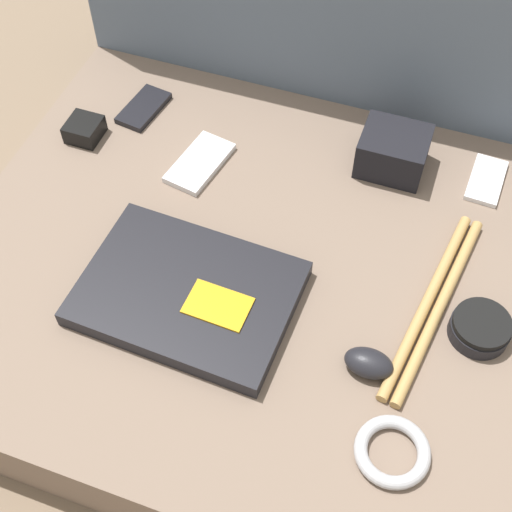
{
  "coord_description": "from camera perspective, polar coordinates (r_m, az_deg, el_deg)",
  "views": [
    {
      "loc": [
        0.21,
        -0.59,
        1.01
      ],
      "look_at": [
        0.0,
        0.0,
        0.15
      ],
      "focal_mm": 50.0,
      "sensor_mm": 36.0,
      "label": 1
    }
  ],
  "objects": [
    {
      "name": "computer_mouse",
      "position": [
        0.98,
        9.01,
        -8.46
      ],
      "size": [
        0.07,
        0.04,
        0.03
      ],
      "rotation": [
        0.0,
        0.0,
        -0.01
      ],
      "color": "black",
      "rests_on": "couch_seat"
    },
    {
      "name": "phone_small",
      "position": [
        1.21,
        -4.52,
        7.44
      ],
      "size": [
        0.09,
        0.14,
        0.01
      ],
      "rotation": [
        0.0,
        0.0,
        -0.18
      ],
      "color": "silver",
      "rests_on": "couch_seat"
    },
    {
      "name": "phone_black",
      "position": [
        1.24,
        17.94,
        5.79
      ],
      "size": [
        0.06,
        0.11,
        0.01
      ],
      "rotation": [
        0.0,
        0.0,
        -0.05
      ],
      "color": "silver",
      "rests_on": "couch_seat"
    },
    {
      "name": "couch_backrest",
      "position": [
        1.34,
        7.34,
        18.2
      ],
      "size": [
        0.93,
        0.2,
        0.46
      ],
      "color": "slate",
      "rests_on": "ground_plane"
    },
    {
      "name": "camera_pouch",
      "position": [
        1.21,
        10.92,
        8.22
      ],
      "size": [
        0.11,
        0.1,
        0.07
      ],
      "color": "black",
      "rests_on": "couch_seat"
    },
    {
      "name": "phone_silver",
      "position": [
        1.32,
        -8.98,
        11.62
      ],
      "size": [
        0.07,
        0.11,
        0.01
      ],
      "rotation": [
        0.0,
        0.0,
        -0.15
      ],
      "color": "black",
      "rests_on": "couch_seat"
    },
    {
      "name": "laptop",
      "position": [
        1.04,
        -5.46,
        -2.98
      ],
      "size": [
        0.31,
        0.23,
        0.03
      ],
      "rotation": [
        0.0,
        0.0,
        -0.04
      ],
      "color": "black",
      "rests_on": "couch_seat"
    },
    {
      "name": "ground_plane",
      "position": [
        1.19,
        0.0,
        -4.17
      ],
      "size": [
        8.0,
        8.0,
        0.0
      ],
      "primitive_type": "plane",
      "color": "#7A6651"
    },
    {
      "name": "speaker_puck",
      "position": [
        1.05,
        17.5,
        -5.52
      ],
      "size": [
        0.09,
        0.09,
        0.03
      ],
      "color": "black",
      "rests_on": "couch_seat"
    },
    {
      "name": "couch_seat",
      "position": [
        1.13,
        0.0,
        -2.48
      ],
      "size": [
        0.93,
        0.77,
        0.13
      ],
      "color": "#7A6656",
      "rests_on": "ground_plane"
    },
    {
      "name": "charger_brick",
      "position": [
        1.28,
        -13.57,
        9.82
      ],
      "size": [
        0.06,
        0.06,
        0.03
      ],
      "color": "black",
      "rests_on": "couch_seat"
    },
    {
      "name": "cable_coil",
      "position": [
        0.95,
        10.85,
        -15.11
      ],
      "size": [
        0.1,
        0.1,
        0.02
      ],
      "color": "#B2B2B7",
      "rests_on": "couch_seat"
    },
    {
      "name": "drumstick_pair",
      "position": [
        1.06,
        14.0,
        -3.79
      ],
      "size": [
        0.09,
        0.35,
        0.02
      ],
      "rotation": [
        0.0,
        0.0,
        -0.15
      ],
      "color": "tan",
      "rests_on": "couch_seat"
    }
  ]
}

